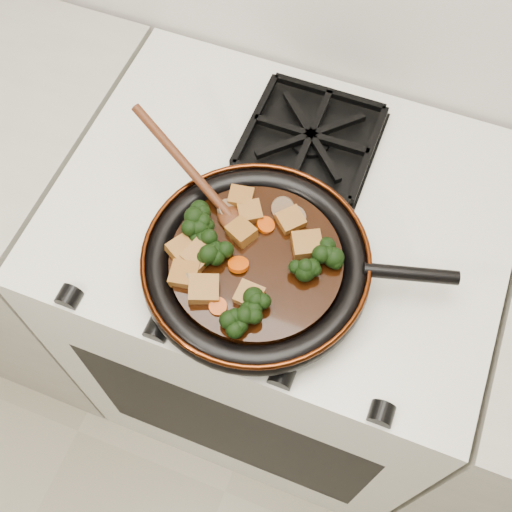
% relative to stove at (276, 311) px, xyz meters
% --- Properties ---
extents(stove, '(0.76, 0.60, 0.90)m').
position_rel_stove_xyz_m(stove, '(0.00, 0.00, 0.00)').
color(stove, silver).
rests_on(stove, ground).
extents(burner_grate_front, '(0.23, 0.23, 0.03)m').
position_rel_stove_xyz_m(burner_grate_front, '(0.00, -0.14, 0.46)').
color(burner_grate_front, black).
rests_on(burner_grate_front, stove).
extents(burner_grate_back, '(0.23, 0.23, 0.03)m').
position_rel_stove_xyz_m(burner_grate_back, '(0.00, 0.14, 0.46)').
color(burner_grate_back, black).
rests_on(burner_grate_back, stove).
extents(skillet, '(0.47, 0.35, 0.05)m').
position_rel_stove_xyz_m(skillet, '(0.01, -0.14, 0.49)').
color(skillet, black).
rests_on(skillet, burner_grate_front).
extents(braising_sauce, '(0.26, 0.26, 0.02)m').
position_rel_stove_xyz_m(braising_sauce, '(0.01, -0.14, 0.50)').
color(braising_sauce, black).
rests_on(braising_sauce, skillet).
extents(tofu_cube_0, '(0.06, 0.06, 0.03)m').
position_rel_stove_xyz_m(tofu_cube_0, '(0.07, -0.09, 0.52)').
color(tofu_cube_0, brown).
rests_on(tofu_cube_0, braising_sauce).
extents(tofu_cube_1, '(0.05, 0.05, 0.03)m').
position_rel_stove_xyz_m(tofu_cube_1, '(-0.08, -0.21, 0.52)').
color(tofu_cube_1, brown).
rests_on(tofu_cube_1, braising_sauce).
extents(tofu_cube_2, '(0.04, 0.04, 0.02)m').
position_rel_stove_xyz_m(tofu_cube_2, '(-0.05, -0.05, 0.52)').
color(tofu_cube_2, brown).
rests_on(tofu_cube_2, braising_sauce).
extents(tofu_cube_3, '(0.04, 0.04, 0.02)m').
position_rel_stove_xyz_m(tofu_cube_3, '(0.02, -0.20, 0.52)').
color(tofu_cube_3, brown).
rests_on(tofu_cube_3, braising_sauce).
extents(tofu_cube_4, '(0.06, 0.05, 0.03)m').
position_rel_stove_xyz_m(tofu_cube_4, '(-0.05, -0.22, 0.52)').
color(tofu_cube_4, brown).
rests_on(tofu_cube_4, braising_sauce).
extents(tofu_cube_5, '(0.05, 0.05, 0.03)m').
position_rel_stove_xyz_m(tofu_cube_5, '(-0.10, -0.17, 0.52)').
color(tofu_cube_5, brown).
rests_on(tofu_cube_5, braising_sauce).
extents(tofu_cube_6, '(0.05, 0.05, 0.02)m').
position_rel_stove_xyz_m(tofu_cube_6, '(0.03, -0.06, 0.52)').
color(tofu_cube_6, brown).
rests_on(tofu_cube_6, braising_sauce).
extents(tofu_cube_7, '(0.05, 0.05, 0.03)m').
position_rel_stove_xyz_m(tofu_cube_7, '(-0.07, -0.17, 0.52)').
color(tofu_cube_7, brown).
rests_on(tofu_cube_7, braising_sauce).
extents(tofu_cube_8, '(0.05, 0.05, 0.03)m').
position_rel_stove_xyz_m(tofu_cube_8, '(-0.03, -0.11, 0.52)').
color(tofu_cube_8, brown).
rests_on(tofu_cube_8, braising_sauce).
extents(tofu_cube_9, '(0.05, 0.05, 0.02)m').
position_rel_stove_xyz_m(tofu_cube_9, '(-0.03, -0.07, 0.52)').
color(tofu_cube_9, brown).
rests_on(tofu_cube_9, braising_sauce).
extents(broccoli_floret_0, '(0.09, 0.08, 0.07)m').
position_rel_stove_xyz_m(broccoli_floret_0, '(0.08, -0.13, 0.52)').
color(broccoli_floret_0, black).
rests_on(broccoli_floret_0, braising_sauce).
extents(broccoli_floret_1, '(0.06, 0.07, 0.07)m').
position_rel_stove_xyz_m(broccoli_floret_1, '(0.03, -0.21, 0.52)').
color(broccoli_floret_1, black).
rests_on(broccoli_floret_1, braising_sauce).
extents(broccoli_floret_2, '(0.08, 0.09, 0.07)m').
position_rel_stove_xyz_m(broccoli_floret_2, '(-0.09, -0.11, 0.52)').
color(broccoli_floret_2, black).
rests_on(broccoli_floret_2, braising_sauce).
extents(broccoli_floret_3, '(0.08, 0.08, 0.06)m').
position_rel_stove_xyz_m(broccoli_floret_3, '(0.11, -0.10, 0.52)').
color(broccoli_floret_3, black).
rests_on(broccoli_floret_3, braising_sauce).
extents(broccoli_floret_4, '(0.08, 0.09, 0.07)m').
position_rel_stove_xyz_m(broccoli_floret_4, '(-0.10, -0.12, 0.52)').
color(broccoli_floret_4, black).
rests_on(broccoli_floret_4, braising_sauce).
extents(broccoli_floret_5, '(0.08, 0.08, 0.07)m').
position_rel_stove_xyz_m(broccoli_floret_5, '(-0.08, -0.13, 0.52)').
color(broccoli_floret_5, black).
rests_on(broccoli_floret_5, braising_sauce).
extents(broccoli_floret_6, '(0.08, 0.08, 0.05)m').
position_rel_stove_xyz_m(broccoli_floret_6, '(-0.05, -0.16, 0.52)').
color(broccoli_floret_6, black).
rests_on(broccoli_floret_6, braising_sauce).
extents(broccoli_floret_7, '(0.09, 0.08, 0.07)m').
position_rel_stove_xyz_m(broccoli_floret_7, '(0.02, -0.25, 0.52)').
color(broccoli_floret_7, black).
rests_on(broccoli_floret_7, braising_sauce).
extents(broccoli_floret_8, '(0.08, 0.08, 0.06)m').
position_rel_stove_xyz_m(broccoli_floret_8, '(0.03, -0.23, 0.52)').
color(broccoli_floret_8, black).
rests_on(broccoli_floret_8, braising_sauce).
extents(carrot_coin_0, '(0.03, 0.03, 0.02)m').
position_rel_stove_xyz_m(carrot_coin_0, '(-0.00, -0.08, 0.51)').
color(carrot_coin_0, '#C43F05').
rests_on(carrot_coin_0, braising_sauce).
extents(carrot_coin_1, '(0.03, 0.03, 0.01)m').
position_rel_stove_xyz_m(carrot_coin_1, '(-0.09, -0.13, 0.51)').
color(carrot_coin_1, '#C43F05').
rests_on(carrot_coin_1, braising_sauce).
extents(carrot_coin_2, '(0.03, 0.03, 0.02)m').
position_rel_stove_xyz_m(carrot_coin_2, '(-0.02, -0.23, 0.51)').
color(carrot_coin_2, '#C43F05').
rests_on(carrot_coin_2, braising_sauce).
extents(carrot_coin_3, '(0.03, 0.03, 0.02)m').
position_rel_stove_xyz_m(carrot_coin_3, '(-0.01, -0.16, 0.51)').
color(carrot_coin_3, '#C43F05').
rests_on(carrot_coin_3, braising_sauce).
extents(mushroom_slice_0, '(0.03, 0.03, 0.03)m').
position_rel_stove_xyz_m(mushroom_slice_0, '(-0.07, -0.08, 0.52)').
color(mushroom_slice_0, '#806549').
rests_on(mushroom_slice_0, braising_sauce).
extents(mushroom_slice_1, '(0.04, 0.04, 0.02)m').
position_rel_stove_xyz_m(mushroom_slice_1, '(0.04, -0.05, 0.52)').
color(mushroom_slice_1, '#806549').
rests_on(mushroom_slice_1, braising_sauce).
extents(mushroom_slice_2, '(0.03, 0.03, 0.03)m').
position_rel_stove_xyz_m(mushroom_slice_2, '(-0.07, -0.20, 0.52)').
color(mushroom_slice_2, '#806549').
rests_on(mushroom_slice_2, braising_sauce).
extents(mushroom_slice_3, '(0.04, 0.04, 0.03)m').
position_rel_stove_xyz_m(mushroom_slice_3, '(0.01, -0.04, 0.52)').
color(mushroom_slice_3, '#806549').
rests_on(mushroom_slice_3, braising_sauce).
extents(mushroom_slice_4, '(0.04, 0.04, 0.03)m').
position_rel_stove_xyz_m(mushroom_slice_4, '(-0.09, -0.15, 0.52)').
color(mushroom_slice_4, '#806549').
rests_on(mushroom_slice_4, braising_sauce).
extents(wooden_spoon, '(0.14, 0.09, 0.23)m').
position_rel_stove_xyz_m(wooden_spoon, '(-0.11, -0.06, 0.53)').
color(wooden_spoon, '#4D2310').
rests_on(wooden_spoon, braising_sauce).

